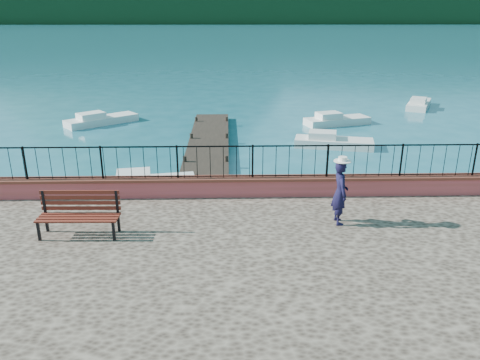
{
  "coord_description": "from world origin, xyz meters",
  "views": [
    {
      "loc": [
        -1.01,
        -9.35,
        6.37
      ],
      "look_at": [
        -0.71,
        2.0,
        2.3
      ],
      "focal_mm": 35.0,
      "sensor_mm": 36.0,
      "label": 1
    }
  ],
  "objects_px": {
    "park_bench": "(80,223)",
    "boat_3": "(102,117)",
    "boat_0": "(148,180)",
    "person": "(340,193)",
    "boat_5": "(419,102)",
    "boat_1": "(334,139)",
    "boat_2": "(337,118)"
  },
  "relations": [
    {
      "from": "park_bench",
      "to": "boat_3",
      "type": "distance_m",
      "value": 18.09
    },
    {
      "from": "park_bench",
      "to": "boat_0",
      "type": "xyz_separation_m",
      "value": [
        0.62,
        6.21,
        -1.12
      ]
    },
    {
      "from": "person",
      "to": "boat_5",
      "type": "distance_m",
      "value": 24.3
    },
    {
      "from": "boat_0",
      "to": "boat_1",
      "type": "bearing_deg",
      "value": 25.42
    },
    {
      "from": "boat_3",
      "to": "boat_2",
      "type": "bearing_deg",
      "value": -41.86
    },
    {
      "from": "boat_3",
      "to": "boat_1",
      "type": "bearing_deg",
      "value": -62.83
    },
    {
      "from": "park_bench",
      "to": "boat_1",
      "type": "height_order",
      "value": "park_bench"
    },
    {
      "from": "person",
      "to": "boat_2",
      "type": "xyz_separation_m",
      "value": [
        3.74,
        16.5,
        -1.64
      ]
    },
    {
      "from": "boat_3",
      "to": "boat_5",
      "type": "bearing_deg",
      "value": -27.26
    },
    {
      "from": "boat_2",
      "to": "boat_3",
      "type": "height_order",
      "value": "same"
    },
    {
      "from": "boat_1",
      "to": "boat_5",
      "type": "distance_m",
      "value": 13.17
    },
    {
      "from": "boat_0",
      "to": "person",
      "type": "bearing_deg",
      "value": -53.52
    },
    {
      "from": "person",
      "to": "boat_3",
      "type": "height_order",
      "value": "person"
    },
    {
      "from": "park_bench",
      "to": "boat_2",
      "type": "xyz_separation_m",
      "value": [
        10.24,
        17.06,
        -1.12
      ]
    },
    {
      "from": "boat_1",
      "to": "boat_0",
      "type": "bearing_deg",
      "value": -132.08
    },
    {
      "from": "boat_3",
      "to": "boat_0",
      "type": "bearing_deg",
      "value": -107.6
    },
    {
      "from": "person",
      "to": "boat_3",
      "type": "bearing_deg",
      "value": 28.57
    },
    {
      "from": "boat_0",
      "to": "boat_2",
      "type": "height_order",
      "value": "same"
    },
    {
      "from": "boat_2",
      "to": "boat_3",
      "type": "relative_size",
      "value": 0.91
    },
    {
      "from": "boat_1",
      "to": "boat_2",
      "type": "bearing_deg",
      "value": 88.38
    },
    {
      "from": "boat_2",
      "to": "boat_5",
      "type": "bearing_deg",
      "value": 19.32
    },
    {
      "from": "person",
      "to": "boat_2",
      "type": "height_order",
      "value": "person"
    },
    {
      "from": "boat_0",
      "to": "boat_5",
      "type": "xyz_separation_m",
      "value": [
        16.64,
        16.07,
        0.0
      ]
    },
    {
      "from": "park_bench",
      "to": "boat_3",
      "type": "height_order",
      "value": "park_bench"
    },
    {
      "from": "park_bench",
      "to": "person",
      "type": "relative_size",
      "value": 1.17
    },
    {
      "from": "park_bench",
      "to": "boat_5",
      "type": "distance_m",
      "value": 28.21
    },
    {
      "from": "park_bench",
      "to": "person",
      "type": "xyz_separation_m",
      "value": [
        6.5,
        0.56,
        0.52
      ]
    },
    {
      "from": "boat_1",
      "to": "boat_3",
      "type": "xyz_separation_m",
      "value": [
        -12.95,
        5.54,
        0.0
      ]
    },
    {
      "from": "person",
      "to": "boat_5",
      "type": "xyz_separation_m",
      "value": [
        10.75,
        21.73,
        -1.64
      ]
    },
    {
      "from": "park_bench",
      "to": "boat_1",
      "type": "bearing_deg",
      "value": 54.65
    },
    {
      "from": "boat_3",
      "to": "boat_5",
      "type": "relative_size",
      "value": 1.09
    },
    {
      "from": "boat_2",
      "to": "boat_5",
      "type": "distance_m",
      "value": 8.75
    }
  ]
}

